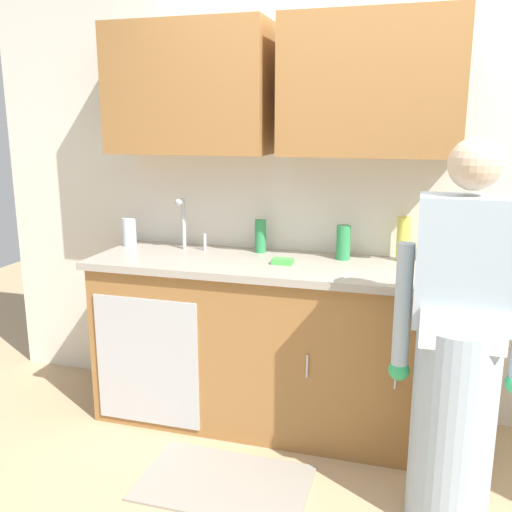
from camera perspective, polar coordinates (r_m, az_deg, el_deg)
kitchen_wall_with_uppers at (r=3.21m, az=9.92°, el=9.53°), size 4.80×0.44×2.70m
counter_cabinet at (r=3.23m, az=1.14°, el=-8.97°), size 1.90×0.62×0.90m
countertop at (r=3.09m, az=1.25°, el=-0.87°), size 1.96×0.66×0.04m
sink at (r=3.26m, az=-7.54°, el=-0.11°), size 0.50×0.36×0.35m
person_at_sink at (r=2.50m, az=19.51°, el=-10.64°), size 0.55×0.34×1.62m
floor_mat at (r=2.91m, az=-3.17°, el=-21.73°), size 0.80×0.50×0.01m
bottle_dish_liquid at (r=3.17m, az=18.01°, el=0.92°), size 0.08×0.08×0.18m
bottle_soap at (r=3.27m, az=0.45°, el=2.01°), size 0.06×0.06×0.19m
bottle_water_tall at (r=3.14m, az=8.73°, el=1.35°), size 0.08×0.08×0.19m
bottle_water_short at (r=3.54m, az=-12.58°, el=2.38°), size 0.08×0.08×0.17m
bottle_cleaner_spray at (r=3.16m, az=14.56°, el=1.66°), size 0.07×0.07×0.24m
cup_by_sink at (r=2.78m, az=18.94°, el=-1.66°), size 0.08×0.08×0.10m
knife_on_counter at (r=2.79m, az=8.61°, el=-2.05°), size 0.10×0.23×0.01m
sponge at (r=3.02m, az=2.69°, el=-0.53°), size 0.11×0.07×0.03m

